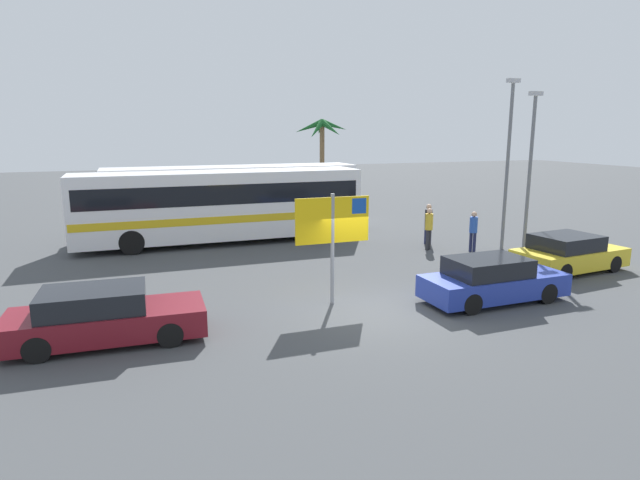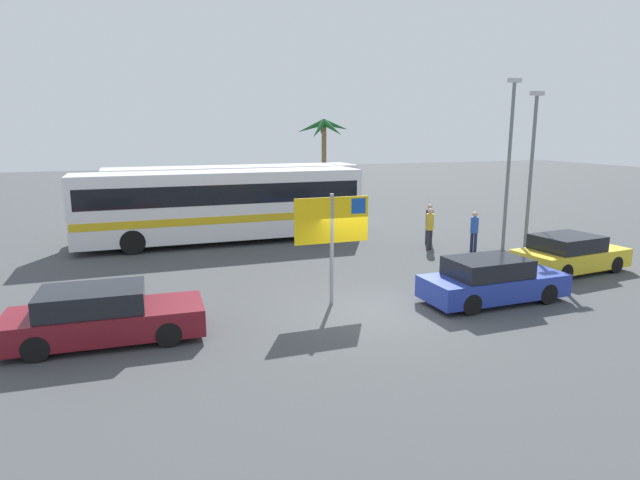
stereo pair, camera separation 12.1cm
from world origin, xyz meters
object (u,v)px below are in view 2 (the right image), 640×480
bus_front_coach (222,203)px  ferry_sign (333,224)px  pedestrian_crossing_lot (430,225)px  pedestrian_by_bus (474,229)px  car_maroon (103,316)px  pedestrian_near_sign (429,221)px  bus_rear_coach (235,194)px  car_yellow (569,254)px  car_blue (492,281)px

bus_front_coach → ferry_sign: (1.51, -9.65, 0.54)m
pedestrian_crossing_lot → pedestrian_by_bus: 1.79m
car_maroon → pedestrian_near_sign: size_ratio=2.56×
pedestrian_by_bus → pedestrian_near_sign: 2.19m
bus_rear_coach → ferry_sign: size_ratio=3.87×
car_yellow → pedestrian_by_bus: pedestrian_by_bus is taller
car_maroon → car_blue: same height
car_maroon → pedestrian_by_bus: 14.81m
ferry_sign → pedestrian_crossing_lot: ferry_sign is taller
car_maroon → car_blue: (10.54, -0.64, -0.00)m
bus_front_coach → bus_rear_coach: (1.17, 3.06, 0.00)m
ferry_sign → car_yellow: size_ratio=0.76×
car_yellow → pedestrian_by_bus: size_ratio=2.50×
car_yellow → pedestrian_by_bus: 3.96m
bus_rear_coach → car_yellow: bearing=-52.2°
bus_front_coach → pedestrian_near_sign: size_ratio=6.99×
ferry_sign → pedestrian_near_sign: bearing=41.5°
car_maroon → car_blue: size_ratio=1.06×
bus_front_coach → pedestrian_near_sign: 9.16m
bus_rear_coach → ferry_sign: 12.73m
bus_rear_coach → pedestrian_by_bus: bus_rear_coach is taller
ferry_sign → car_blue: bearing=-18.1°
pedestrian_crossing_lot → pedestrian_near_sign: (0.59, 1.00, 0.01)m
car_yellow → pedestrian_by_bus: bearing=104.2°
bus_rear_coach → ferry_sign: ferry_sign is taller
car_blue → pedestrian_near_sign: (2.54, 7.60, 0.42)m
car_yellow → pedestrian_by_bus: (-1.34, 3.71, 0.36)m
bus_front_coach → pedestrian_crossing_lot: bus_front_coach is taller
bus_front_coach → pedestrian_crossing_lot: 9.07m
car_maroon → pedestrian_near_sign: pedestrian_near_sign is taller
car_blue → bus_front_coach: bearing=117.1°
car_yellow → pedestrian_near_sign: size_ratio=2.37×
pedestrian_by_bus → pedestrian_near_sign: (-0.88, 2.01, 0.06)m
car_yellow → car_blue: same height
pedestrian_near_sign → bus_front_coach: bearing=-86.3°
car_yellow → ferry_sign: bearing=177.2°
car_blue → car_yellow: bearing=20.6°
car_blue → pedestrian_crossing_lot: bearing=72.6°
bus_rear_coach → car_blue: (4.74, -14.14, -1.15)m
car_yellow → car_blue: size_ratio=0.98×
bus_front_coach → bus_rear_coach: bearing=69.2°
ferry_sign → car_blue: 4.92m
car_yellow → pedestrian_crossing_lot: size_ratio=2.40×
car_yellow → car_blue: (-4.76, -1.89, -0.00)m
car_maroon → pedestrian_crossing_lot: (12.48, 5.96, 0.40)m
bus_rear_coach → pedestrian_near_sign: (7.28, -6.53, -0.73)m
pedestrian_by_bus → pedestrian_crossing_lot: bearing=128.6°
car_blue → ferry_sign: bearing=161.0°
bus_front_coach → pedestrian_crossing_lot: bearing=-29.6°
bus_rear_coach → car_maroon: size_ratio=2.73×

